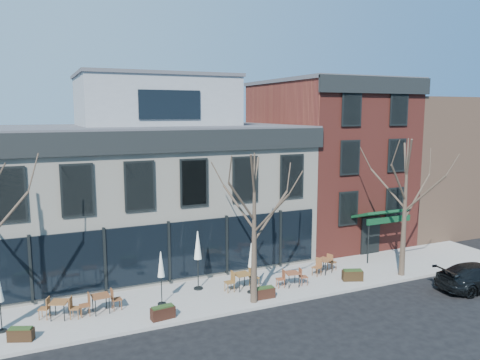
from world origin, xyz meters
name	(u,v)px	position (x,y,z in m)	size (l,w,h in m)	color
ground	(169,286)	(0.00, 0.00, 0.00)	(120.00, 120.00, 0.00)	black
sidewalk_front	(243,290)	(3.25, -2.15, 0.07)	(33.50, 4.70, 0.15)	gray
corner_building	(146,183)	(0.07, 5.07, 4.72)	(18.39, 10.39, 11.10)	beige
red_brick_building	(326,160)	(13.00, 4.98, 5.64)	(8.20, 11.78, 11.18)	maroon
bg_building	(421,161)	(23.00, 6.00, 5.00)	(12.00, 12.00, 10.00)	#8C664C
tree_mid	(254,226)	(3.01, -3.90, 3.79)	(3.50, 3.55, 7.04)	#382B21
tree_right	(405,206)	(12.01, -3.90, 4.02)	(3.72, 3.77, 7.48)	#382B21
parked_sedan	(480,277)	(14.36, -6.88, 0.68)	(1.90, 4.66, 1.35)	black
cafe_set_0	(60,308)	(-5.44, -2.07, 0.63)	(1.82, 1.09, 0.94)	brown
cafe_set_1	(101,302)	(-3.73, -2.19, 0.66)	(1.90, 0.81, 0.99)	brown
cafe_set_3	(242,279)	(3.14, -2.24, 0.66)	(1.92, 0.81, 1.00)	brown
cafe_set_4	(292,277)	(5.65, -2.90, 0.61)	(1.74, 0.77, 0.89)	brown
cafe_set_5	(324,264)	(8.31, -1.91, 0.65)	(1.87, 1.01, 0.96)	brown
umbrella_1	(161,267)	(-1.03, -2.41, 1.94)	(0.41, 0.41, 2.54)	black
umbrella_2	(198,249)	(1.14, -1.30, 2.26)	(0.48, 0.48, 2.99)	black
umbrella_3	(251,258)	(3.38, -2.81, 1.92)	(0.40, 0.40, 2.51)	black
planter_0	(21,334)	(-6.95, -3.55, 0.42)	(1.03, 0.71, 0.53)	black
planter_1	(163,312)	(-1.38, -3.92, 0.44)	(1.07, 0.53, 0.58)	black
planter_2	(264,293)	(3.66, -3.70, 0.42)	(1.00, 0.43, 0.55)	black
planter_3	(352,275)	(9.00, -3.50, 0.45)	(1.15, 0.78, 0.60)	black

